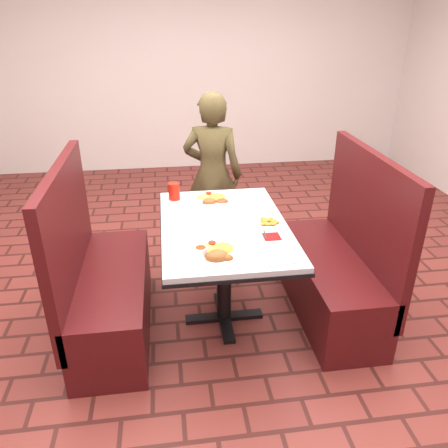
# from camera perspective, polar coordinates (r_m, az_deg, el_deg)

# --- Properties ---
(room) EXTENTS (7.00, 7.04, 2.82)m
(room) POSITION_cam_1_polar(r_m,az_deg,el_deg) (2.52, 0.00, 24.55)
(room) COLOR maroon
(room) RESTS_ON ground
(dining_table) EXTENTS (0.81, 1.21, 0.75)m
(dining_table) POSITION_cam_1_polar(r_m,az_deg,el_deg) (2.84, 0.00, -1.75)
(dining_table) COLOR #B9BCBE
(dining_table) RESTS_ON ground
(booth_bench_left) EXTENTS (0.47, 1.20, 1.17)m
(booth_bench_left) POSITION_cam_1_polar(r_m,az_deg,el_deg) (3.02, -15.35, -8.13)
(booth_bench_left) COLOR #491011
(booth_bench_left) RESTS_ON ground
(booth_bench_right) EXTENTS (0.47, 1.20, 1.17)m
(booth_bench_right) POSITION_cam_1_polar(r_m,az_deg,el_deg) (3.20, 14.41, -5.95)
(booth_bench_right) COLOR #491011
(booth_bench_right) RESTS_ON ground
(diner_person) EXTENTS (0.59, 0.48, 1.41)m
(diner_person) POSITION_cam_1_polar(r_m,az_deg,el_deg) (3.81, -1.50, 6.47)
(diner_person) COLOR brown
(diner_person) RESTS_ON ground
(near_dinner_plate) EXTENTS (0.30, 0.30, 0.09)m
(near_dinner_plate) POSITION_cam_1_polar(r_m,az_deg,el_deg) (2.42, -0.96, -3.48)
(near_dinner_plate) COLOR white
(near_dinner_plate) RESTS_ON dining_table
(far_dinner_plate) EXTENTS (0.30, 0.30, 0.08)m
(far_dinner_plate) POSITION_cam_1_polar(r_m,az_deg,el_deg) (3.12, -1.46, 3.40)
(far_dinner_plate) COLOR white
(far_dinner_plate) RESTS_ON dining_table
(plantain_plate) EXTENTS (0.20, 0.20, 0.03)m
(plantain_plate) POSITION_cam_1_polar(r_m,az_deg,el_deg) (2.79, 5.87, 0.13)
(plantain_plate) COLOR white
(plantain_plate) RESTS_ON dining_table
(maroon_napkin) EXTENTS (0.10, 0.10, 0.00)m
(maroon_napkin) POSITION_cam_1_polar(r_m,az_deg,el_deg) (2.65, 6.26, -1.65)
(maroon_napkin) COLOR #5E0E0E
(maroon_napkin) RESTS_ON dining_table
(spoon_utensil) EXTENTS (0.03, 0.12, 0.00)m
(spoon_utensil) POSITION_cam_1_polar(r_m,az_deg,el_deg) (2.67, 5.33, -1.33)
(spoon_utensil) COLOR silver
(spoon_utensil) RESTS_ON dining_table
(red_tumbler) EXTENTS (0.08, 0.08, 0.12)m
(red_tumbler) POSITION_cam_1_polar(r_m,az_deg,el_deg) (3.17, -6.54, 4.27)
(red_tumbler) COLOR red
(red_tumbler) RESTS_ON dining_table
(paper_napkin) EXTENTS (0.20, 0.16, 0.01)m
(paper_napkin) POSITION_cam_1_polar(r_m,az_deg,el_deg) (2.42, 7.06, -4.45)
(paper_napkin) COLOR silver
(paper_napkin) RESTS_ON dining_table
(knife_utensil) EXTENTS (0.02, 0.15, 0.00)m
(knife_utensil) POSITION_cam_1_polar(r_m,az_deg,el_deg) (2.47, -1.35, -3.43)
(knife_utensil) COLOR silver
(knife_utensil) RESTS_ON dining_table
(fork_utensil) EXTENTS (0.09, 0.13, 0.00)m
(fork_utensil) POSITION_cam_1_polar(r_m,az_deg,el_deg) (2.45, -0.07, -3.70)
(fork_utensil) COLOR silver
(fork_utensil) RESTS_ON dining_table
(lettuce_shreds) EXTENTS (0.28, 0.32, 0.00)m
(lettuce_shreds) POSITION_cam_1_polar(r_m,az_deg,el_deg) (2.85, 0.63, 0.58)
(lettuce_shreds) COLOR #8AB749
(lettuce_shreds) RESTS_ON dining_table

